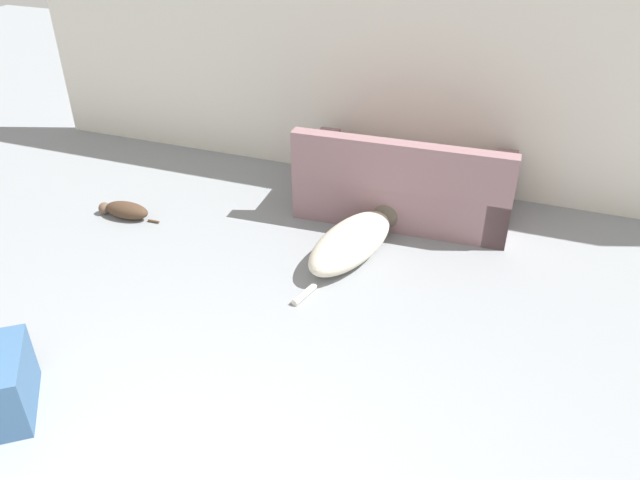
{
  "coord_description": "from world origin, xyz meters",
  "views": [
    {
      "loc": [
        1.35,
        -1.07,
        2.94
      ],
      "look_at": [
        0.13,
        2.28,
        0.68
      ],
      "focal_mm": 35.0,
      "sensor_mm": 36.0,
      "label": 1
    }
  ],
  "objects": [
    {
      "name": "wall_back",
      "position": [
        0.0,
        4.68,
        1.33
      ],
      "size": [
        7.86,
        0.06,
        2.66
      ],
      "color": "silver",
      "rests_on": "ground_plane"
    },
    {
      "name": "couch",
      "position": [
        0.33,
        4.03,
        0.27
      ],
      "size": [
        1.96,
        1.0,
        0.85
      ],
      "rotation": [
        0.0,
        0.0,
        3.19
      ],
      "color": "gray",
      "rests_on": "ground_plane"
    },
    {
      "name": "dog",
      "position": [
        0.12,
        3.23,
        0.15
      ],
      "size": [
        0.69,
        1.57,
        0.31
      ],
      "rotation": [
        0.0,
        0.0,
        1.32
      ],
      "color": "beige",
      "rests_on": "ground_plane"
    },
    {
      "name": "cat",
      "position": [
        -2.08,
        3.04,
        0.08
      ],
      "size": [
        0.63,
        0.19,
        0.16
      ],
      "rotation": [
        0.0,
        0.0,
        3.16
      ],
      "color": "#473323",
      "rests_on": "ground_plane"
    }
  ]
}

